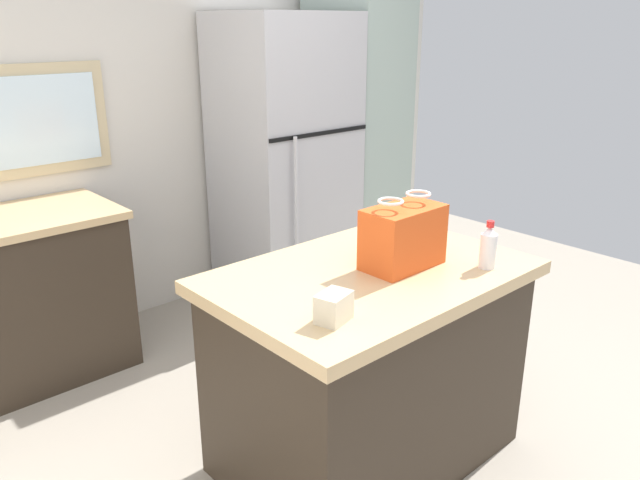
% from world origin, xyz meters
% --- Properties ---
extents(ground, '(6.53, 6.53, 0.00)m').
position_xyz_m(ground, '(0.00, 0.00, 0.00)').
color(ground, '#9E9384').
extents(back_wall, '(5.44, 0.13, 2.72)m').
position_xyz_m(back_wall, '(-0.01, 2.23, 1.36)').
color(back_wall, silver).
rests_on(back_wall, ground).
extents(kitchen_island, '(1.26, 0.86, 0.88)m').
position_xyz_m(kitchen_island, '(0.01, 0.18, 0.44)').
color(kitchen_island, '#33281E').
rests_on(kitchen_island, ground).
extents(refrigerator, '(0.81, 0.73, 1.87)m').
position_xyz_m(refrigerator, '(0.89, 1.80, 0.94)').
color(refrigerator, '#B7B7BC').
rests_on(refrigerator, ground).
extents(tall_cabinet, '(0.50, 0.66, 2.08)m').
position_xyz_m(tall_cabinet, '(1.57, 1.80, 1.04)').
color(tall_cabinet, '#9EB2A8').
rests_on(tall_cabinet, ground).
extents(shopping_bag, '(0.33, 0.19, 0.29)m').
position_xyz_m(shopping_bag, '(0.14, 0.13, 1.01)').
color(shopping_bag, '#DB511E').
rests_on(shopping_bag, kitchen_island).
extents(small_box, '(0.14, 0.12, 0.10)m').
position_xyz_m(small_box, '(-0.40, -0.05, 0.93)').
color(small_box, beige).
rests_on(small_box, kitchen_island).
extents(bottle, '(0.07, 0.07, 0.20)m').
position_xyz_m(bottle, '(0.38, -0.11, 0.97)').
color(bottle, white).
rests_on(bottle, kitchen_island).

